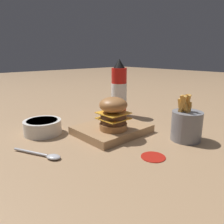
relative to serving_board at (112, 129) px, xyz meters
name	(u,v)px	position (x,y,z in m)	size (l,w,h in m)	color
ground_plane	(128,131)	(0.06, -0.02, -0.01)	(6.00, 6.00, 0.00)	#9E7A56
serving_board	(112,129)	(0.00, 0.00, 0.00)	(0.24, 0.19, 0.03)	#A37A51
burger	(113,113)	(-0.02, -0.03, 0.07)	(0.09, 0.09, 0.11)	#9E6638
ketchup_bottle	(119,91)	(0.18, 0.15, 0.10)	(0.07, 0.07, 0.25)	red
fries_basket	(186,125)	(0.13, -0.21, 0.04)	(0.10, 0.10, 0.15)	slate
side_bowl	(43,127)	(-0.18, 0.16, 0.01)	(0.13, 0.13, 0.05)	silver
spoon	(46,155)	(-0.26, -0.02, -0.01)	(0.08, 0.15, 0.01)	#B2B2B7
ketchup_puddle	(153,157)	(-0.04, -0.21, -0.01)	(0.07, 0.07, 0.00)	#B21E14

